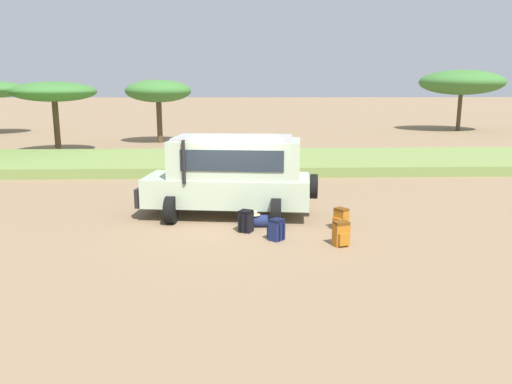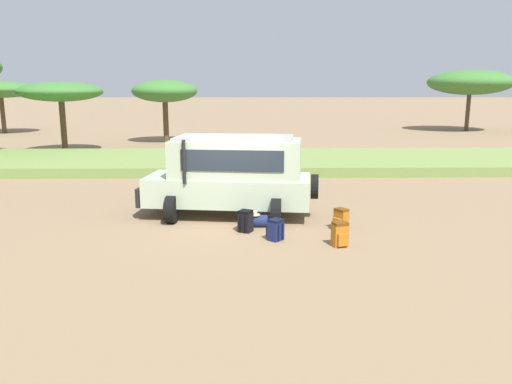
% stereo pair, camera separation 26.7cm
% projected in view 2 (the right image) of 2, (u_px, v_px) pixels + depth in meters
% --- Properties ---
extents(ground_plane, '(320.00, 320.00, 0.00)m').
position_uv_depth(ground_plane, '(237.00, 221.00, 14.71)').
color(ground_plane, '#8C7051').
extents(grass_bank, '(120.00, 7.00, 0.44)m').
position_uv_depth(grass_bank, '(241.00, 161.00, 24.85)').
color(grass_bank, olive).
rests_on(grass_bank, ground_plane).
extents(safari_vehicle, '(5.45, 3.13, 2.44)m').
position_uv_depth(safari_vehicle, '(232.00, 174.00, 15.00)').
color(safari_vehicle, '#B2C6A8').
rests_on(safari_vehicle, ground_plane).
extents(backpack_beside_front_wheel, '(0.43, 0.43, 0.62)m').
position_uv_depth(backpack_beside_front_wheel, '(340.00, 235.00, 12.33)').
color(backpack_beside_front_wheel, '#B26619').
rests_on(backpack_beside_front_wheel, ground_plane).
extents(backpack_cluster_center, '(0.45, 0.45, 0.60)m').
position_uv_depth(backpack_cluster_center, '(341.00, 220.00, 13.75)').
color(backpack_cluster_center, '#B26619').
rests_on(backpack_cluster_center, ground_plane).
extents(backpack_near_rear_wheel, '(0.48, 0.48, 0.56)m').
position_uv_depth(backpack_near_rear_wheel, '(275.00, 230.00, 12.83)').
color(backpack_near_rear_wheel, navy).
rests_on(backpack_near_rear_wheel, ground_plane).
extents(backpack_outermost, '(0.44, 0.48, 0.60)m').
position_uv_depth(backpack_outermost, '(246.00, 221.00, 13.57)').
color(backpack_outermost, black).
rests_on(backpack_outermost, ground_plane).
extents(duffel_bag_low_black_case, '(0.98, 0.35, 0.45)m').
position_uv_depth(duffel_bag_low_black_case, '(258.00, 221.00, 14.06)').
color(duffel_bag_low_black_case, navy).
rests_on(duffel_bag_low_black_case, ground_plane).
extents(acacia_tree_far_left, '(5.68, 5.33, 4.29)m').
position_uv_depth(acacia_tree_far_left, '(0.00, 90.00, 41.08)').
color(acacia_tree_far_left, brown).
rests_on(acacia_tree_far_left, ground_plane).
extents(acacia_tree_centre_back, '(4.77, 4.79, 4.14)m').
position_uv_depth(acacia_tree_centre_back, '(61.00, 92.00, 28.80)').
color(acacia_tree_centre_back, brown).
rests_on(acacia_tree_centre_back, ground_plane).
extents(acacia_tree_right_mid, '(4.49, 4.32, 4.32)m').
position_uv_depth(acacia_tree_right_mid, '(165.00, 91.00, 34.34)').
color(acacia_tree_right_mid, brown).
rests_on(acacia_tree_right_mid, ground_plane).
extents(acacia_tree_far_right, '(7.29, 6.56, 5.27)m').
position_uv_depth(acacia_tree_far_right, '(470.00, 82.00, 43.14)').
color(acacia_tree_far_right, brown).
rests_on(acacia_tree_far_right, ground_plane).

